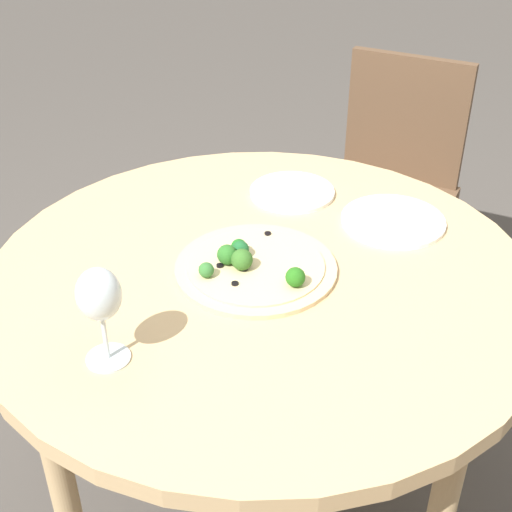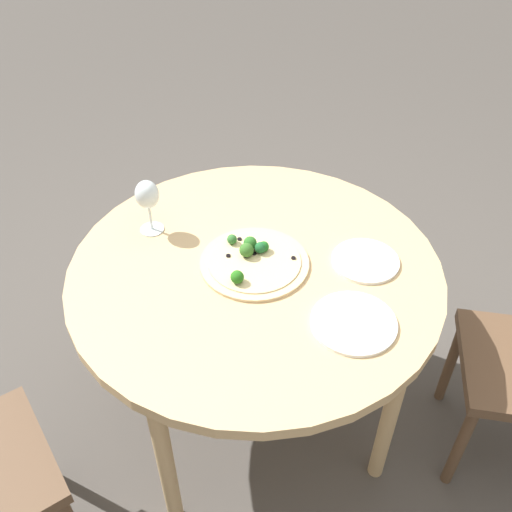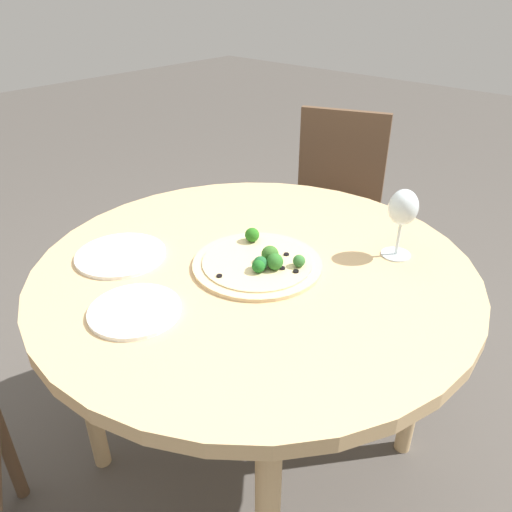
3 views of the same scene
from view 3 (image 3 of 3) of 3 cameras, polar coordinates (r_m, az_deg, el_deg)
The scene contains 7 objects.
ground_plane at distance 1.74m, azimuth -0.15°, elevation -21.70°, with size 12.00×12.00×0.00m, color #4C4742.
dining_table at distance 1.29m, azimuth -0.19°, elevation -3.45°, with size 1.11×1.11×0.72m.
chair at distance 2.20m, azimuth 8.76°, elevation 5.72°, with size 0.52×0.52×0.86m.
pizza at distance 1.24m, azimuth 0.25°, elevation -0.74°, with size 0.33×0.33×0.06m.
wine_glass at distance 1.29m, azimuth 16.44°, elevation 5.09°, with size 0.08×0.08×0.18m.
plate_near at distance 1.12m, azimuth -13.68°, elevation -6.08°, with size 0.20×0.20×0.01m.
plate_far at distance 1.33m, azimuth -15.20°, elevation 0.11°, with size 0.23×0.23×0.01m.
Camera 3 is at (-0.80, -0.72, 1.37)m, focal length 35.00 mm.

